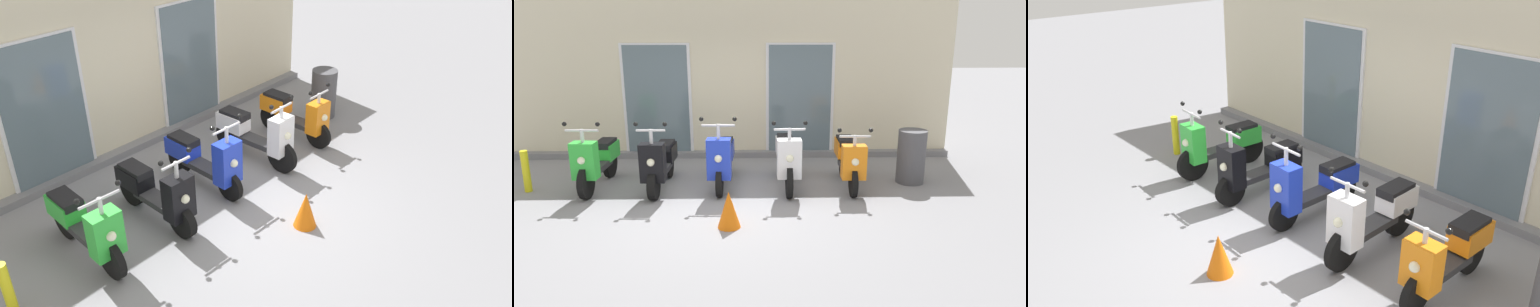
% 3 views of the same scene
% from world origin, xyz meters
% --- Properties ---
extents(ground_plane, '(40.00, 40.00, 0.00)m').
position_xyz_m(ground_plane, '(0.00, 0.00, 0.00)').
color(ground_plane, gray).
extents(storefront_facade, '(8.99, 0.50, 3.35)m').
position_xyz_m(storefront_facade, '(0.00, 2.84, 1.62)').
color(storefront_facade, beige).
rests_on(storefront_facade, ground_plane).
extents(scooter_green, '(0.59, 1.63, 1.24)m').
position_xyz_m(scooter_green, '(-2.12, 0.80, 0.48)').
color(scooter_green, black).
rests_on(scooter_green, ground_plane).
extents(scooter_black, '(0.52, 1.58, 1.25)m').
position_xyz_m(scooter_black, '(-1.05, 0.74, 0.46)').
color(scooter_black, black).
rests_on(scooter_black, ground_plane).
extents(scooter_blue, '(0.59, 1.60, 1.30)m').
position_xyz_m(scooter_blue, '(-0.03, 0.85, 0.49)').
color(scooter_blue, black).
rests_on(scooter_blue, ground_plane).
extents(scooter_white, '(0.56, 1.67, 1.25)m').
position_xyz_m(scooter_white, '(1.06, 0.78, 0.51)').
color(scooter_white, black).
rests_on(scooter_white, ground_plane).
extents(scooter_orange, '(0.56, 1.53, 1.12)m').
position_xyz_m(scooter_orange, '(2.11, 0.78, 0.48)').
color(scooter_orange, black).
rests_on(scooter_orange, ground_plane).
extents(trash_bin, '(0.48, 0.48, 0.93)m').
position_xyz_m(trash_bin, '(3.23, 0.94, 0.46)').
color(trash_bin, '#4C4C51').
rests_on(trash_bin, ground_plane).
extents(traffic_cone, '(0.32, 0.32, 0.52)m').
position_xyz_m(traffic_cone, '(0.18, -0.88, 0.26)').
color(traffic_cone, orange).
rests_on(traffic_cone, ground_plane).
extents(curb_bollard, '(0.12, 0.12, 0.70)m').
position_xyz_m(curb_bollard, '(-3.23, 0.63, 0.35)').
color(curb_bollard, yellow).
rests_on(curb_bollard, ground_plane).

